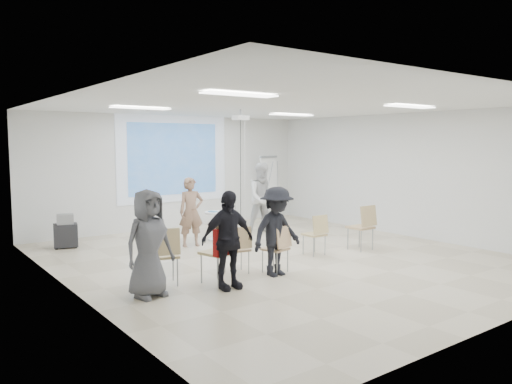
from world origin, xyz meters
TOP-DOWN VIEW (x-y plane):
  - floor at (0.00, 0.00)m, footprint 8.00×9.00m
  - ceiling at (0.00, 0.00)m, footprint 8.00×9.00m
  - wall_back at (0.00, 4.55)m, footprint 8.00×0.10m
  - wall_left at (-4.05, 0.00)m, footprint 0.10×9.00m
  - wall_right at (4.05, 0.00)m, footprint 0.10×9.00m
  - projection_halo at (0.00, 4.49)m, footprint 3.20×0.01m
  - projection_image at (0.00, 4.47)m, footprint 2.60×0.01m
  - pedestal_table at (-0.06, 2.25)m, footprint 0.75×0.75m
  - player_left at (-0.85, 2.05)m, footprint 0.70×0.55m
  - player_right at (1.43, 2.40)m, footprint 1.15×1.04m
  - controller_left at (-0.67, 2.30)m, footprint 0.06×0.13m
  - controller_right at (1.25, 2.65)m, footprint 0.07×0.11m
  - chair_far_left at (-2.71, -0.43)m, footprint 0.55×0.58m
  - chair_left_mid at (-1.93, -0.86)m, footprint 0.57×0.60m
  - chair_left_inner at (-1.36, -0.52)m, footprint 0.46×0.49m
  - chair_center at (-0.76, -0.89)m, footprint 0.48×0.50m
  - chair_right_inner at (0.73, -0.27)m, footprint 0.39×0.42m
  - chair_right_far at (1.84, -0.53)m, footprint 0.46×0.49m
  - red_jacket at (-1.95, -1.00)m, footprint 0.47×0.21m
  - laptop at (-1.35, -0.43)m, footprint 0.34×0.28m
  - audience_left at (-2.00, -1.15)m, footprint 1.05×0.66m
  - audience_mid at (-0.90, -1.00)m, footprint 1.15×0.67m
  - audience_outer at (-3.16, -0.80)m, footprint 0.96×0.72m
  - flipchart_easel at (2.84, 3.95)m, footprint 0.81×0.63m
  - av_cart at (-3.13, 3.54)m, footprint 0.57×0.50m
  - ceiling_projector at (0.10, 1.49)m, footprint 0.30×0.25m
  - fluor_panel_nw at (-2.00, 2.00)m, footprint 1.20×0.30m
  - fluor_panel_ne at (2.00, 2.00)m, footprint 1.20×0.30m
  - fluor_panel_sw at (-2.00, -1.50)m, footprint 1.20×0.30m
  - fluor_panel_se at (2.00, -1.50)m, footprint 1.20×0.30m

SIDE VIEW (x-z plane):
  - floor at x=0.00m, z-range -0.10..0.00m
  - av_cart at x=-3.13m, z-range -0.03..0.70m
  - pedestal_table at x=-0.06m, z-range 0.04..0.74m
  - laptop at x=-1.35m, z-range 0.44..0.46m
  - chair_right_inner at x=0.73m, z-range 0.08..0.91m
  - chair_center at x=-0.76m, z-range 0.08..0.91m
  - chair_left_inner at x=-1.36m, z-range 0.08..0.91m
  - chair_far_left at x=-2.71m, z-range 0.09..1.02m
  - chair_right_far at x=1.84m, z-range 0.09..1.06m
  - chair_left_mid at x=-1.93m, z-range 0.09..1.09m
  - red_jacket at x=-1.95m, z-range 0.50..0.94m
  - player_left at x=-0.85m, z-range 0.00..1.73m
  - audience_mid at x=-0.90m, z-range 0.00..1.74m
  - audience_left at x=-2.00m, z-range 0.00..1.77m
  - audience_outer at x=-3.16m, z-range 0.00..1.79m
  - player_right at x=1.43m, z-range 0.00..1.97m
  - controller_left at x=-0.67m, z-range 1.12..1.16m
  - controller_right at x=1.25m, z-range 1.31..1.34m
  - flipchart_easel at x=2.84m, z-range 0.45..2.35m
  - wall_back at x=0.00m, z-range 0.00..3.00m
  - wall_left at x=-4.05m, z-range 0.00..3.00m
  - wall_right at x=4.05m, z-range 0.00..3.00m
  - projection_halo at x=0.00m, z-range 0.70..3.00m
  - projection_image at x=0.00m, z-range 0.90..2.80m
  - ceiling_projector at x=0.10m, z-range 1.19..4.19m
  - fluor_panel_nw at x=-2.00m, z-range 2.96..2.98m
  - fluor_panel_ne at x=2.00m, z-range 2.96..2.98m
  - fluor_panel_sw at x=-2.00m, z-range 2.96..2.98m
  - fluor_panel_se at x=2.00m, z-range 2.96..2.98m
  - ceiling at x=0.00m, z-range 3.00..3.10m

